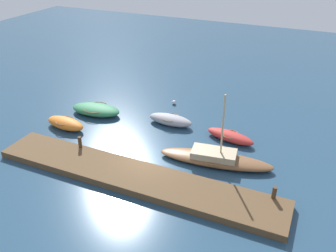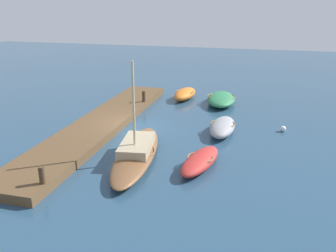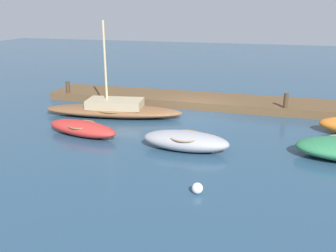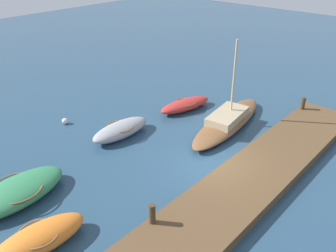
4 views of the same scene
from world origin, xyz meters
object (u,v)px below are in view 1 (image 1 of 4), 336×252
object	(u,v)px
rowboat_red	(230,136)
rowboat_grey	(170,120)
mooring_post_mid_west	(274,193)
rowboat_orange	(65,123)
marker_buoy	(174,102)
mooring_post_west	(80,142)
motorboat_green	(96,110)
sailboat_brown	(215,158)

from	to	relation	value
rowboat_red	rowboat_grey	world-z (taller)	rowboat_grey
rowboat_red	rowboat_grey	distance (m)	5.06
rowboat_red	mooring_post_mid_west	xyz separation A→B (m)	(4.14, -5.90, 0.49)
rowboat_orange	mooring_post_mid_west	xyz separation A→B (m)	(16.46, -2.44, 0.41)
marker_buoy	rowboat_red	bearing A→B (deg)	-32.83
mooring_post_west	mooring_post_mid_west	size ratio (longest dim) A/B	1.07
rowboat_red	rowboat_grey	xyz separation A→B (m)	(-5.04, 0.47, 0.06)
mooring_post_mid_west	marker_buoy	distance (m)	14.40
motorboat_green	mooring_post_mid_west	xyz separation A→B (m)	(15.67, -5.49, 0.43)
rowboat_red	marker_buoy	size ratio (longest dim) A/B	10.71
rowboat_grey	marker_buoy	bearing A→B (deg)	110.37
rowboat_red	rowboat_grey	size ratio (longest dim) A/B	1.06
rowboat_orange	mooring_post_west	size ratio (longest dim) A/B	4.44
motorboat_green	sailboat_brown	xyz separation A→B (m)	(11.41, -2.88, -0.01)
sailboat_brown	rowboat_orange	world-z (taller)	sailboat_brown
sailboat_brown	rowboat_grey	bearing A→B (deg)	134.52
rowboat_red	sailboat_brown	distance (m)	3.29
rowboat_red	sailboat_brown	bearing A→B (deg)	-80.14
motorboat_green	mooring_post_mid_west	world-z (taller)	mooring_post_mid_west
rowboat_red	sailboat_brown	xyz separation A→B (m)	(-0.12, -3.29, 0.05)
sailboat_brown	rowboat_orange	distance (m)	12.20
rowboat_grey	mooring_post_mid_west	xyz separation A→B (m)	(9.17, -6.37, 0.43)
rowboat_grey	sailboat_brown	bearing A→B (deg)	-36.08
motorboat_green	mooring_post_mid_west	size ratio (longest dim) A/B	5.89
rowboat_grey	rowboat_orange	bearing A→B (deg)	-150.27
motorboat_green	marker_buoy	distance (m)	6.90
sailboat_brown	mooring_post_mid_west	world-z (taller)	sailboat_brown
motorboat_green	mooring_post_west	xyz separation A→B (m)	(2.43, -5.49, 0.45)
rowboat_red	motorboat_green	distance (m)	11.54
mooring_post_west	mooring_post_mid_west	bearing A→B (deg)	0.00
rowboat_red	marker_buoy	distance (m)	7.46
rowboat_grey	mooring_post_west	distance (m)	7.57
rowboat_red	rowboat_orange	xyz separation A→B (m)	(-12.32, -3.46, 0.08)
rowboat_orange	mooring_post_mid_west	distance (m)	16.64
sailboat_brown	mooring_post_mid_west	distance (m)	5.01
rowboat_grey	marker_buoy	size ratio (longest dim) A/B	10.13
motorboat_green	marker_buoy	xyz separation A→B (m)	(5.26, 4.45, -0.23)
rowboat_orange	mooring_post_west	distance (m)	4.07
rowboat_grey	rowboat_red	bearing A→B (deg)	-4.02
mooring_post_mid_west	rowboat_grey	bearing A→B (deg)	145.22
mooring_post_west	mooring_post_mid_west	xyz separation A→B (m)	(13.23, 0.00, -0.03)
marker_buoy	mooring_post_west	bearing A→B (deg)	-105.89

